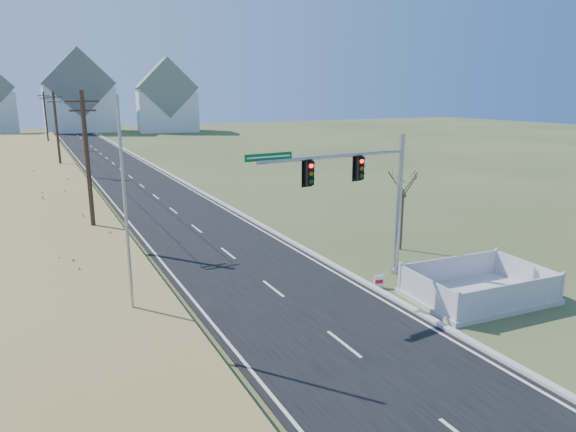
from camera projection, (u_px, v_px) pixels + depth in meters
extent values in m
plane|color=#404B24|center=(316.00, 324.00, 20.23)|extent=(260.00, 260.00, 0.00)
cube|color=black|center=(116.00, 166.00, 63.62)|extent=(8.00, 180.00, 0.06)
cube|color=#B2AFA8|center=(150.00, 163.00, 65.42)|extent=(0.30, 180.00, 0.18)
cylinder|color=#422D1E|center=(88.00, 171.00, 29.35)|extent=(0.26, 0.26, 9.00)
cube|color=#422D1E|center=(82.00, 101.00, 28.43)|extent=(1.80, 0.10, 0.10)
cube|color=#422D1E|center=(83.00, 111.00, 28.55)|extent=(1.40, 0.10, 0.10)
cylinder|color=#422D1E|center=(57.00, 134.00, 55.38)|extent=(0.26, 0.26, 9.00)
cube|color=#422D1E|center=(53.00, 97.00, 54.47)|extent=(1.80, 0.10, 0.10)
cube|color=#422D1E|center=(54.00, 102.00, 54.58)|extent=(1.40, 0.10, 0.10)
cylinder|color=#422D1E|center=(46.00, 121.00, 81.42)|extent=(0.26, 0.26, 9.00)
cube|color=#422D1E|center=(43.00, 95.00, 80.50)|extent=(1.80, 0.10, 0.10)
cube|color=#422D1E|center=(44.00, 99.00, 80.62)|extent=(1.40, 0.10, 0.10)
cube|color=silver|center=(80.00, 110.00, 117.13)|extent=(15.00, 10.00, 10.00)
cube|color=slate|center=(78.00, 83.00, 115.75)|extent=(15.27, 10.20, 15.27)
cube|color=silver|center=(167.00, 112.00, 118.19)|extent=(13.87, 10.31, 9.00)
cube|color=slate|center=(166.00, 88.00, 116.92)|extent=(14.12, 10.51, 13.24)
cylinder|color=#9EA0A5|center=(395.00, 271.00, 25.92)|extent=(0.60, 0.60, 0.20)
cylinder|color=#9EA0A5|center=(399.00, 206.00, 25.13)|extent=(0.26, 0.26, 6.96)
cylinder|color=#9EA0A5|center=(335.00, 156.00, 22.42)|extent=(7.93, 0.94, 0.16)
cube|color=black|center=(359.00, 168.00, 23.30)|extent=(0.37, 0.31, 1.05)
cube|color=black|center=(309.00, 173.00, 21.85)|extent=(0.37, 0.31, 1.05)
cube|color=#055C29|center=(269.00, 157.00, 20.62)|extent=(2.18, 0.26, 0.30)
cube|color=#B7B5AD|center=(477.00, 296.00, 22.70)|extent=(6.18, 4.42, 0.23)
cube|color=#B3B3B8|center=(512.00, 297.00, 20.87)|extent=(5.62, 0.44, 1.13)
cube|color=#B3B3B8|center=(450.00, 268.00, 24.22)|extent=(5.62, 0.44, 1.13)
cube|color=#B3B3B8|center=(427.00, 291.00, 21.47)|extent=(0.32, 3.75, 1.13)
cube|color=#B3B3B8|center=(526.00, 273.00, 23.62)|extent=(0.32, 3.75, 1.13)
cube|color=white|center=(379.00, 281.00, 23.86)|extent=(0.48, 0.15, 0.60)
cube|color=red|center=(379.00, 282.00, 23.83)|extent=(0.38, 0.10, 0.17)
cylinder|color=#B7B5AD|center=(135.00, 338.00, 18.90)|extent=(0.40, 0.40, 0.18)
cylinder|color=#9EA0A5|center=(127.00, 224.00, 17.88)|extent=(0.11, 0.11, 8.83)
cylinder|color=#4C3F33|center=(402.00, 222.00, 29.40)|extent=(0.15, 0.15, 3.26)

